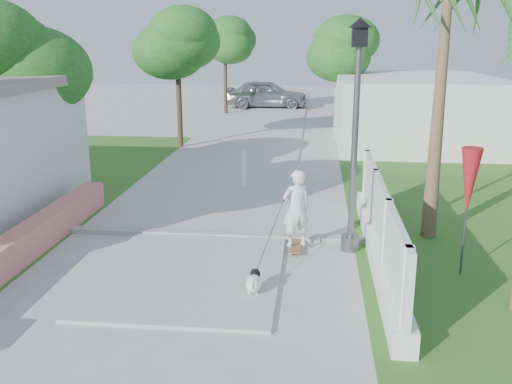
# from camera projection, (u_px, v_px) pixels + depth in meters

# --- Properties ---
(path_strip) EXTENTS (3.20, 36.00, 0.06)m
(path_strip) POSITION_uv_depth(u_px,v_px,m) (267.00, 131.00, 25.54)
(path_strip) COLOR #B7B7B2
(path_strip) RESTS_ON ground
(curb) EXTENTS (6.50, 0.25, 0.10)m
(curb) POSITION_uv_depth(u_px,v_px,m) (211.00, 234.00, 12.10)
(curb) COLOR #999993
(curb) RESTS_ON ground
(pink_wall) EXTENTS (0.45, 8.20, 0.80)m
(pink_wall) POSITION_uv_depth(u_px,v_px,m) (0.00, 260.00, 10.02)
(pink_wall) COLOR #DF7276
(pink_wall) RESTS_ON ground
(lattice_fence) EXTENTS (0.35, 7.00, 1.50)m
(lattice_fence) POSITION_uv_depth(u_px,v_px,m) (379.00, 233.00, 10.68)
(lattice_fence) COLOR white
(lattice_fence) RESTS_ON ground
(building_right) EXTENTS (6.00, 8.00, 2.60)m
(building_right) POSITION_uv_depth(u_px,v_px,m) (413.00, 109.00, 22.68)
(building_right) COLOR silver
(building_right) RESTS_ON ground
(street_lamp) EXTENTS (0.44, 0.44, 4.44)m
(street_lamp) POSITION_uv_depth(u_px,v_px,m) (355.00, 129.00, 10.71)
(street_lamp) COLOR #59595E
(street_lamp) RESTS_ON ground
(bollard) EXTENTS (0.14, 0.14, 1.09)m
(bollard) POSITION_uv_depth(u_px,v_px,m) (243.00, 168.00, 15.78)
(bollard) COLOR white
(bollard) RESTS_ON ground
(patio_umbrella) EXTENTS (0.36, 0.36, 2.30)m
(patio_umbrella) POSITION_uv_depth(u_px,v_px,m) (469.00, 183.00, 9.75)
(patio_umbrella) COLOR #59595E
(patio_umbrella) RESTS_ON ground
(tree_left_mid) EXTENTS (3.20, 3.20, 4.85)m
(tree_left_mid) POSITION_uv_depth(u_px,v_px,m) (8.00, 62.00, 14.12)
(tree_left_mid) COLOR #4C3826
(tree_left_mid) RESTS_ON ground
(tree_path_left) EXTENTS (3.40, 3.40, 5.23)m
(tree_path_left) POSITION_uv_depth(u_px,v_px,m) (178.00, 44.00, 20.98)
(tree_path_left) COLOR #4C3826
(tree_path_left) RESTS_ON ground
(tree_path_right) EXTENTS (3.00, 3.00, 4.79)m
(tree_path_right) POSITION_uv_depth(u_px,v_px,m) (342.00, 51.00, 24.28)
(tree_path_right) COLOR #4C3826
(tree_path_right) RESTS_ON ground
(tree_path_far) EXTENTS (3.20, 3.20, 5.17)m
(tree_path_far) POSITION_uv_depth(u_px,v_px,m) (225.00, 42.00, 30.55)
(tree_path_far) COLOR #4C3826
(tree_path_far) RESTS_ON ground
(palm_far) EXTENTS (1.80, 1.80, 5.30)m
(palm_far) POSITION_uv_depth(u_px,v_px,m) (446.00, 16.00, 10.95)
(palm_far) COLOR brown
(palm_far) RESTS_ON ground
(skateboarder) EXTENTS (0.94, 2.32, 1.64)m
(skateboarder) POSITION_uv_depth(u_px,v_px,m) (280.00, 224.00, 10.59)
(skateboarder) COLOR brown
(skateboarder) RESTS_ON ground
(dog) EXTENTS (0.27, 0.58, 0.40)m
(dog) POSITION_uv_depth(u_px,v_px,m) (254.00, 282.00, 9.35)
(dog) COLOR silver
(dog) RESTS_ON ground
(parked_car) EXTENTS (4.87, 2.05, 1.65)m
(parked_car) POSITION_uv_depth(u_px,v_px,m) (267.00, 94.00, 33.62)
(parked_car) COLOR #A6A9AD
(parked_car) RESTS_ON ground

